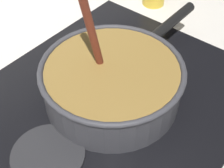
{
  "coord_description": "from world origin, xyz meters",
  "views": [
    {
      "loc": [
        -0.21,
        -0.08,
        0.5
      ],
      "look_at": [
        0.14,
        0.21,
        0.05
      ],
      "focal_mm": 53.59,
      "sensor_mm": 36.0,
      "label": 1
    }
  ],
  "objects": [
    {
      "name": "cooking_pan",
      "position": [
        0.14,
        0.21,
        0.06
      ],
      "size": [
        0.42,
        0.27,
        0.32
      ],
      "color": "#38383D",
      "rests_on": "hob_plate"
    },
    {
      "name": "burner_ring",
      "position": [
        0.14,
        0.21,
        0.02
      ],
      "size": [
        0.17,
        0.17,
        0.01
      ],
      "primitive_type": "torus",
      "color": "#592D0C",
      "rests_on": "hob_plate"
    },
    {
      "name": "hob_plate",
      "position": [
        0.14,
        0.21,
        0.01
      ],
      "size": [
        0.56,
        0.48,
        0.01
      ],
      "primitive_type": "cube",
      "color": "black",
      "rests_on": "ground"
    },
    {
      "name": "spare_burner",
      "position": [
        -0.04,
        0.21,
        0.01
      ],
      "size": [
        0.13,
        0.13,
        0.01
      ],
      "primitive_type": "cylinder",
      "color": "#262628",
      "rests_on": "hob_plate"
    }
  ]
}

